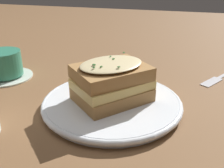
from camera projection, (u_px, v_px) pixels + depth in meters
The scene contains 5 objects.
ground_plane at pixel (123, 105), 0.50m from camera, with size 2.40×2.40×0.00m, color brown.
dinner_plate at pixel (112, 103), 0.49m from camera, with size 0.26×0.26×0.02m.
sandwich at pixel (112, 81), 0.47m from camera, with size 0.16×0.16×0.08m.
teacup_with_saucer at pixel (4, 65), 0.61m from camera, with size 0.12×0.12×0.06m.
fork at pixel (219, 78), 0.62m from camera, with size 0.15×0.11×0.00m.
Camera 1 is at (0.43, 0.10, 0.24)m, focal length 42.00 mm.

